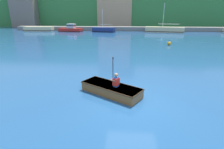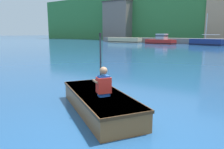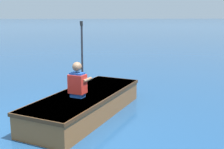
% 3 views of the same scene
% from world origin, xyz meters
% --- Properties ---
extents(ground_plane, '(300.00, 300.00, 0.00)m').
position_xyz_m(ground_plane, '(0.00, 0.00, 0.00)').
color(ground_plane, navy).
extents(shoreline_ridge, '(120.00, 20.00, 11.84)m').
position_xyz_m(shoreline_ridge, '(0.00, 56.05, 5.92)').
color(shoreline_ridge, '#387A3D').
rests_on(shoreline_ridge, ground).
extents(waterfront_warehouse_left, '(7.44, 12.07, 9.82)m').
position_xyz_m(waterfront_warehouse_left, '(-30.49, 48.83, 4.92)').
color(waterfront_warehouse_left, '#75665B').
rests_on(waterfront_warehouse_left, ground).
extents(waterfront_office_block_center, '(10.17, 11.96, 15.68)m').
position_xyz_m(waterfront_office_block_center, '(-4.41, 51.50, 7.85)').
color(waterfront_office_block_center, tan).
rests_on(waterfront_office_block_center, ground).
extents(waterfront_tower_far, '(11.10, 7.63, 13.34)m').
position_xyz_m(waterfront_tower_far, '(18.73, 51.91, 6.68)').
color(waterfront_tower_far, '#B2A899').
rests_on(waterfront_tower_far, ground).
extents(marina_dock, '(53.52, 2.40, 0.90)m').
position_xyz_m(marina_dock, '(0.00, 35.24, 0.45)').
color(marina_dock, slate).
rests_on(marina_dock, ground).
extents(moored_boat_dock_west_end, '(5.06, 2.76, 4.57)m').
position_xyz_m(moored_boat_dock_west_end, '(-5.53, 31.35, 0.46)').
color(moored_boat_dock_west_end, navy).
rests_on(moored_boat_dock_west_end, ground).
extents(moored_boat_dock_west_inner, '(6.54, 2.27, 0.97)m').
position_xyz_m(moored_boat_dock_west_inner, '(-20.62, 32.62, 0.45)').
color(moored_boat_dock_west_inner, '#CCB789').
rests_on(moored_boat_dock_west_inner, ground).
extents(moored_boat_dock_center_near, '(8.27, 3.89, 5.83)m').
position_xyz_m(moored_boat_dock_center_near, '(7.37, 32.52, 0.52)').
color(moored_boat_dock_center_near, '#CCB789').
rests_on(moored_boat_dock_center_near, ground).
extents(moored_boat_dock_east_inner, '(5.39, 2.58, 1.70)m').
position_xyz_m(moored_boat_dock_east_inner, '(-12.88, 31.68, 0.57)').
color(moored_boat_dock_east_inner, red).
rests_on(moored_boat_dock_east_inner, ground).
extents(rowboat_foreground, '(3.04, 2.41, 0.44)m').
position_xyz_m(rowboat_foreground, '(-1.06, 0.78, 0.25)').
color(rowboat_foreground, brown).
rests_on(rowboat_foreground, ground).
extents(person_paddler, '(0.45, 0.45, 1.35)m').
position_xyz_m(person_paddler, '(-0.78, 0.61, 0.74)').
color(person_paddler, '#1E4CA5').
rests_on(person_paddler, rowboat_foreground).
extents(channel_buoy, '(0.44, 0.44, 0.72)m').
position_xyz_m(channel_buoy, '(4.73, 15.22, 0.22)').
color(channel_buoy, orange).
rests_on(channel_buoy, ground).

